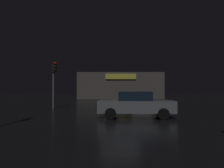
{
  "coord_description": "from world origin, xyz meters",
  "views": [
    {
      "loc": [
        -0.53,
        -16.1,
        1.72
      ],
      "look_at": [
        -0.52,
        5.07,
        2.13
      ],
      "focal_mm": 39.63,
      "sensor_mm": 36.0,
      "label": 1
    }
  ],
  "objects": [
    {
      "name": "car_near",
      "position": [
        1.98,
        7.02,
        0.76
      ],
      "size": [
        2.0,
        4.35,
        1.48
      ],
      "color": "silver",
      "rests_on": "ground"
    },
    {
      "name": "ground_plane",
      "position": [
        0.0,
        0.0,
        0.0
      ],
      "size": [
        120.0,
        120.0,
        0.0
      ],
      "primitive_type": "plane",
      "color": "black"
    },
    {
      "name": "store_building",
      "position": [
        0.9,
        27.75,
        2.25
      ],
      "size": [
        14.51,
        6.54,
        4.49
      ],
      "color": "#4C4742",
      "rests_on": "ground"
    },
    {
      "name": "car_far",
      "position": [
        0.89,
        -1.48,
        0.79
      ],
      "size": [
        4.56,
        2.27,
        1.56
      ],
      "color": "slate",
      "rests_on": "ground"
    },
    {
      "name": "traffic_signal_opposite",
      "position": [
        -5.61,
        5.42,
        2.88
      ],
      "size": [
        0.42,
        0.42,
        4.13
      ],
      "color": "#595B60",
      "rests_on": "ground"
    }
  ]
}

